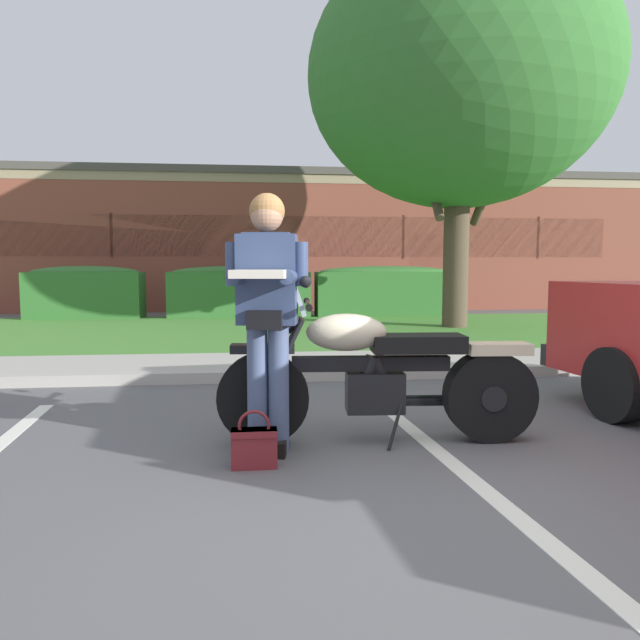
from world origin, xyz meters
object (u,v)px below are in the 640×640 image
rider_person (267,302)px  hedge_center_left (240,291)px  motorcycle (389,373)px  hedge_center_right (386,290)px  shade_tree (460,78)px  hedge_left (86,292)px  handbag (254,444)px  brick_building (260,246)px

rider_person → hedge_center_left: 10.14m
motorcycle → hedge_center_left: size_ratio=0.69×
rider_person → hedge_center_right: bearing=73.2°
shade_tree → hedge_left: 9.20m
hedge_left → rider_person: bearing=-68.7°
handbag → motorcycle: bearing=25.0°
rider_person → hedge_left: 10.86m
motorcycle → handbag: size_ratio=6.23×
handbag → shade_tree: size_ratio=0.05×
rider_person → shade_tree: size_ratio=0.24×
handbag → brick_building: size_ratio=0.02×
shade_tree → hedge_center_right: size_ratio=2.14×
motorcycle → hedge_center_right: (2.20, 9.94, 0.16)m
hedge_center_right → shade_tree: bearing=-75.6°
rider_person → hedge_left: rider_person is taller
motorcycle → rider_person: rider_person is taller
motorcycle → brick_building: bearing=92.6°
brick_building → hedge_center_left: bearing=-94.4°
hedge_left → hedge_center_right: (6.99, 0.00, 0.00)m
motorcycle → hedge_left: bearing=115.7°
motorcycle → handbag: motorcycle is taller
hedge_center_left → brick_building: bearing=85.6°
shade_tree → hedge_left: bearing=159.7°
shade_tree → brick_building: size_ratio=0.31×
shade_tree → hedge_center_right: (-0.73, 2.86, -4.12)m
handbag → hedge_center_right: (3.14, 10.38, 0.51)m
hedge_center_left → motorcycle: bearing=-82.6°
shade_tree → hedge_center_right: 5.07m
hedge_center_right → hedge_center_left: bearing=-180.0°
motorcycle → hedge_center_right: bearing=77.5°
hedge_left → hedge_center_left: (3.49, 0.00, 0.00)m
motorcycle → hedge_left: size_ratio=0.89×
hedge_center_left → hedge_center_right: (3.49, 0.00, 0.00)m
hedge_center_left → hedge_center_right: 3.49m
rider_person → shade_tree: shade_tree is taller
hedge_left → hedge_center_left: size_ratio=0.77×
hedge_center_right → brick_building: size_ratio=0.15×
rider_person → hedge_center_right: 10.58m
shade_tree → hedge_left: shade_tree is taller
shade_tree → hedge_left: (-7.72, 2.86, -4.12)m
motorcycle → brick_building: brick_building is taller
handbag → shade_tree: shade_tree is taller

